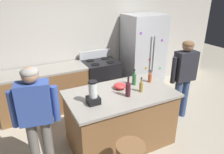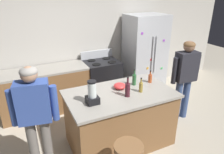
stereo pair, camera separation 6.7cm
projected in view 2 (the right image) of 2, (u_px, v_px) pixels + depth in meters
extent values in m
plane|color=#B2A893|center=(120.00, 141.00, 3.59)|extent=(14.00, 14.00, 0.00)
cube|color=#BCB7AD|center=(80.00, 40.00, 4.69)|extent=(8.00, 0.10, 2.70)
cube|color=brown|center=(120.00, 119.00, 3.42)|extent=(1.61, 0.93, 0.89)
cube|color=gray|center=(120.00, 94.00, 3.24)|extent=(1.67, 0.99, 0.04)
cube|color=brown|center=(52.00, 90.00, 4.39)|extent=(2.00, 0.64, 0.89)
cube|color=gray|center=(49.00, 70.00, 4.21)|extent=(2.00, 0.64, 0.04)
cube|color=#B7BABF|center=(144.00, 55.00, 5.04)|extent=(0.90, 0.70, 1.88)
cylinder|color=#B7BABF|center=(152.00, 55.00, 4.68)|extent=(0.02, 0.02, 0.85)
cylinder|color=#B7BABF|center=(155.00, 55.00, 4.71)|extent=(0.02, 0.02, 0.85)
cube|color=purple|center=(164.00, 40.00, 4.70)|extent=(0.05, 0.01, 0.05)
cube|color=purple|center=(142.00, 33.00, 4.38)|extent=(0.05, 0.01, 0.05)
cube|color=orange|center=(147.00, 68.00, 4.78)|extent=(0.05, 0.01, 0.05)
cube|color=#3FB259|center=(162.00, 68.00, 4.96)|extent=(0.05, 0.01, 0.05)
cube|color=red|center=(151.00, 60.00, 4.73)|extent=(0.05, 0.01, 0.05)
cube|color=black|center=(102.00, 81.00, 4.80)|extent=(0.76, 0.64, 0.93)
cube|color=black|center=(108.00, 88.00, 4.55)|extent=(0.60, 0.01, 0.24)
cube|color=#B7BABF|center=(97.00, 54.00, 4.83)|extent=(0.76, 0.06, 0.18)
cylinder|color=black|center=(96.00, 64.00, 4.43)|extent=(0.18, 0.18, 0.01)
cylinder|color=black|center=(112.00, 62.00, 4.57)|extent=(0.18, 0.18, 0.01)
cylinder|color=black|center=(92.00, 60.00, 4.68)|extent=(0.18, 0.18, 0.01)
cylinder|color=black|center=(106.00, 58.00, 4.82)|extent=(0.18, 0.18, 0.01)
cylinder|color=#66605B|center=(34.00, 147.00, 2.84)|extent=(0.15, 0.15, 0.84)
cylinder|color=#66605B|center=(48.00, 145.00, 2.88)|extent=(0.15, 0.15, 0.84)
cube|color=#334C99|center=(33.00, 102.00, 2.59)|extent=(0.43, 0.29, 0.54)
cylinder|color=#334C99|center=(12.00, 108.00, 2.55)|extent=(0.11, 0.11, 0.49)
cylinder|color=#334C99|center=(55.00, 103.00, 2.67)|extent=(0.11, 0.11, 0.49)
sphere|color=tan|center=(29.00, 74.00, 2.45)|extent=(0.23, 0.23, 0.20)
ellipsoid|color=gray|center=(28.00, 72.00, 2.43)|extent=(0.25, 0.25, 0.12)
cylinder|color=#384C7A|center=(185.00, 98.00, 4.14)|extent=(0.14, 0.14, 0.82)
cylinder|color=#384C7A|center=(178.00, 100.00, 4.08)|extent=(0.14, 0.14, 0.82)
cube|color=#26262D|center=(186.00, 66.00, 3.84)|extent=(0.42, 0.25, 0.55)
cylinder|color=#26262D|center=(197.00, 67.00, 3.94)|extent=(0.10, 0.10, 0.50)
cylinder|color=#26262D|center=(175.00, 71.00, 3.78)|extent=(0.10, 0.10, 0.50)
sphere|color=#8C664C|center=(189.00, 47.00, 3.70)|extent=(0.22, 0.22, 0.20)
ellipsoid|color=brown|center=(190.00, 45.00, 3.68)|extent=(0.23, 0.23, 0.12)
cylinder|color=brown|center=(129.00, 147.00, 2.48)|extent=(0.36, 0.36, 0.04)
cube|color=black|center=(92.00, 100.00, 2.92)|extent=(0.17, 0.17, 0.10)
cylinder|color=silver|center=(92.00, 90.00, 2.86)|extent=(0.12, 0.12, 0.22)
cylinder|color=black|center=(92.00, 82.00, 2.81)|extent=(0.12, 0.12, 0.02)
cylinder|color=#2D6638|center=(134.00, 80.00, 3.47)|extent=(0.07, 0.07, 0.18)
cylinder|color=#2D6638|center=(135.00, 72.00, 3.42)|extent=(0.03, 0.03, 0.08)
cylinder|color=black|center=(135.00, 70.00, 3.40)|extent=(0.03, 0.03, 0.02)
cylinder|color=#471923|center=(128.00, 90.00, 3.09)|extent=(0.08, 0.08, 0.21)
cylinder|color=#471923|center=(128.00, 81.00, 3.03)|extent=(0.03, 0.03, 0.09)
cylinder|color=black|center=(128.00, 77.00, 3.01)|extent=(0.03, 0.03, 0.02)
cylinder|color=#B24C26|center=(150.00, 79.00, 3.57)|extent=(0.06, 0.06, 0.14)
cylinder|color=#B24C26|center=(150.00, 73.00, 3.53)|extent=(0.02, 0.02, 0.06)
cylinder|color=black|center=(151.00, 71.00, 3.51)|extent=(0.03, 0.03, 0.02)
cylinder|color=olive|center=(141.00, 87.00, 3.23)|extent=(0.06, 0.06, 0.15)
cylinder|color=olive|center=(141.00, 81.00, 3.19)|extent=(0.02, 0.02, 0.07)
cylinder|color=black|center=(141.00, 78.00, 3.17)|extent=(0.03, 0.03, 0.02)
ellipsoid|color=red|center=(120.00, 86.00, 3.35)|extent=(0.20, 0.20, 0.09)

